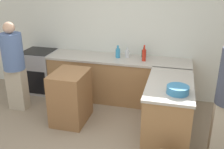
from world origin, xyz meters
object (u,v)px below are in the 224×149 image
object	(u,v)px
range_oven	(40,71)
person_by_range	(14,64)
dish_soap_bottle	(118,53)
hot_sauce_bottle	(144,55)
wine_bottle_dark	(144,53)
island_table	(71,97)
vinegar_bottle_clear	(127,53)
mixing_bowl	(178,90)

from	to	relation	value
range_oven	person_by_range	world-z (taller)	person_by_range
dish_soap_bottle	range_oven	bearing A→B (deg)	-179.37
hot_sauce_bottle	wine_bottle_dark	bearing A→B (deg)	98.13
island_table	wine_bottle_dark	size ratio (longest dim) A/B	4.65
vinegar_bottle_clear	hot_sauce_bottle	distance (m)	0.37
vinegar_bottle_clear	person_by_range	bearing A→B (deg)	-154.27
hot_sauce_bottle	mixing_bowl	bearing A→B (deg)	-63.12
hot_sauce_bottle	dish_soap_bottle	distance (m)	0.52
vinegar_bottle_clear	hot_sauce_bottle	xyz separation A→B (m)	(0.34, -0.14, 0.04)
wine_bottle_dark	person_by_range	world-z (taller)	person_by_range
dish_soap_bottle	person_by_range	world-z (taller)	person_by_range
range_oven	vinegar_bottle_clear	bearing A→B (deg)	2.26
hot_sauce_bottle	person_by_range	world-z (taller)	person_by_range
mixing_bowl	dish_soap_bottle	bearing A→B (deg)	130.64
island_table	person_by_range	xyz separation A→B (m)	(-1.14, 0.16, 0.43)
range_oven	hot_sauce_bottle	bearing A→B (deg)	-1.58
wine_bottle_dark	vinegar_bottle_clear	world-z (taller)	vinegar_bottle_clear
dish_soap_bottle	island_table	bearing A→B (deg)	-119.58
wine_bottle_dark	person_by_range	xyz separation A→B (m)	(-2.20, -1.01, -0.08)
vinegar_bottle_clear	hot_sauce_bottle	size ratio (longest dim) A/B	0.65
wine_bottle_dark	hot_sauce_bottle	distance (m)	0.24
dish_soap_bottle	person_by_range	size ratio (longest dim) A/B	0.15
range_oven	island_table	size ratio (longest dim) A/B	1.00
mixing_bowl	range_oven	bearing A→B (deg)	155.01
vinegar_bottle_clear	range_oven	bearing A→B (deg)	-177.74
wine_bottle_dark	dish_soap_bottle	world-z (taller)	dish_soap_bottle
vinegar_bottle_clear	mixing_bowl	bearing A→B (deg)	-54.91
island_table	dish_soap_bottle	distance (m)	1.29
person_by_range	mixing_bowl	bearing A→B (deg)	-9.85
island_table	mixing_bowl	distance (m)	1.84
person_by_range	island_table	bearing A→B (deg)	-8.19
island_table	wine_bottle_dark	xyz separation A→B (m)	(1.06, 1.18, 0.51)
vinegar_bottle_clear	island_table	bearing A→B (deg)	-124.95
hot_sauce_bottle	person_by_range	bearing A→B (deg)	-160.87
hot_sauce_bottle	person_by_range	xyz separation A→B (m)	(-2.23, -0.78, -0.12)
wine_bottle_dark	person_by_range	bearing A→B (deg)	-155.29
mixing_bowl	wine_bottle_dark	distance (m)	1.66
person_by_range	vinegar_bottle_clear	bearing A→B (deg)	25.73
island_table	person_by_range	bearing A→B (deg)	171.81
range_oven	island_table	world-z (taller)	range_oven
hot_sauce_bottle	island_table	bearing A→B (deg)	-139.40
range_oven	wine_bottle_dark	size ratio (longest dim) A/B	4.65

